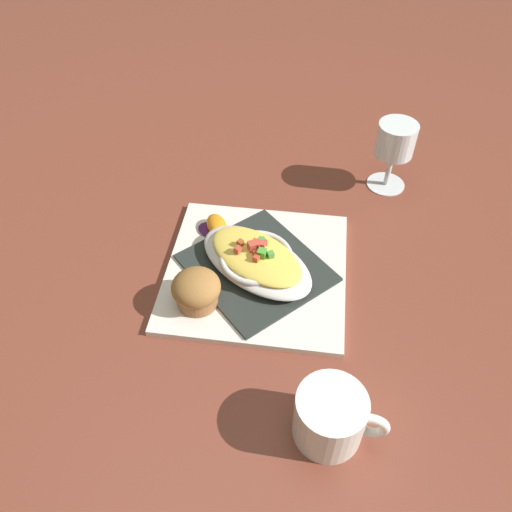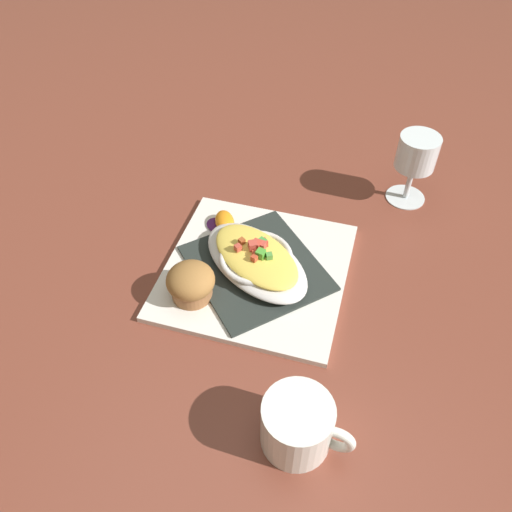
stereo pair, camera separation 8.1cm
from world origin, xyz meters
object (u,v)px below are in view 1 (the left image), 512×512
object	(u,v)px
gratin_dish	(256,259)
stemmed_glass	(395,144)
muffin	(196,290)
coffee_mug	(330,419)
orange_garnish	(215,226)
square_plate	(256,271)

from	to	relation	value
gratin_dish	stemmed_glass	bearing A→B (deg)	-47.66
gratin_dish	muffin	world-z (taller)	muffin
gratin_dish	muffin	distance (m)	0.11
coffee_mug	stemmed_glass	world-z (taller)	stemmed_glass
muffin	orange_garnish	xyz separation A→B (m)	(0.16, -0.02, -0.02)
square_plate	coffee_mug	xyz separation A→B (m)	(-0.27, -0.09, 0.03)
gratin_dish	orange_garnish	xyz separation A→B (m)	(0.09, 0.07, -0.01)
muffin	stemmed_glass	size ratio (longest dim) A/B	0.56
orange_garnish	coffee_mug	world-z (taller)	coffee_mug
orange_garnish	stemmed_glass	world-z (taller)	stemmed_glass
gratin_dish	coffee_mug	size ratio (longest dim) A/B	1.98
coffee_mug	stemmed_glass	size ratio (longest dim) A/B	0.87
square_plate	coffee_mug	size ratio (longest dim) A/B	2.47
gratin_dish	orange_garnish	distance (m)	0.11
gratin_dish	stemmed_glass	xyz separation A→B (m)	(0.23, -0.25, 0.06)
coffee_mug	stemmed_glass	xyz separation A→B (m)	(0.50, -0.16, 0.06)
square_plate	coffee_mug	distance (m)	0.29
gratin_dish	orange_garnish	size ratio (longest dim) A/B	3.53
stemmed_glass	coffee_mug	bearing A→B (deg)	162.18
square_plate	muffin	size ratio (longest dim) A/B	3.89
muffin	coffee_mug	xyz separation A→B (m)	(-0.20, -0.18, -0.00)
coffee_mug	stemmed_glass	distance (m)	0.53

